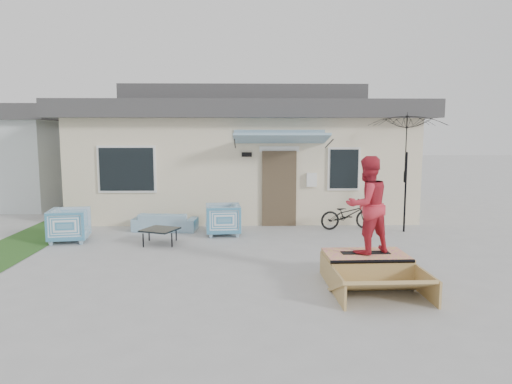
{
  "coord_description": "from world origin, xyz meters",
  "views": [
    {
      "loc": [
        0.09,
        -8.38,
        2.6
      ],
      "look_at": [
        0.3,
        1.8,
        1.3
      ],
      "focal_mm": 32.69,
      "sensor_mm": 36.0,
      "label": 1
    }
  ],
  "objects_px": {
    "bicycle": "(348,212)",
    "patio_umbrella": "(406,166)",
    "skateboard": "(366,252)",
    "coffee_table": "(160,236)",
    "armchair_right": "(223,218)",
    "skater": "(367,203)",
    "skate_ramp": "(366,267)",
    "armchair_left": "(69,223)",
    "loveseat": "(165,218)"
  },
  "relations": [
    {
      "from": "bicycle",
      "to": "patio_umbrella",
      "type": "distance_m",
      "value": 1.94
    },
    {
      "from": "patio_umbrella",
      "to": "skateboard",
      "type": "bearing_deg",
      "value": -117.2
    },
    {
      "from": "patio_umbrella",
      "to": "skateboard",
      "type": "height_order",
      "value": "patio_umbrella"
    },
    {
      "from": "coffee_table",
      "to": "armchair_right",
      "type": "bearing_deg",
      "value": 33.7
    },
    {
      "from": "armchair_right",
      "to": "skater",
      "type": "xyz_separation_m",
      "value": [
        2.71,
        -3.71,
        0.94
      ]
    },
    {
      "from": "skate_ramp",
      "to": "skateboard",
      "type": "relative_size",
      "value": 2.22
    },
    {
      "from": "armchair_right",
      "to": "skater",
      "type": "relative_size",
      "value": 0.52
    },
    {
      "from": "armchair_left",
      "to": "skate_ramp",
      "type": "relative_size",
      "value": 0.47
    },
    {
      "from": "bicycle",
      "to": "skateboard",
      "type": "distance_m",
      "value": 4.4
    },
    {
      "from": "skateboard",
      "to": "skater",
      "type": "distance_m",
      "value": 0.88
    },
    {
      "from": "armchair_right",
      "to": "patio_umbrella",
      "type": "bearing_deg",
      "value": 88.05
    },
    {
      "from": "coffee_table",
      "to": "bicycle",
      "type": "height_order",
      "value": "bicycle"
    },
    {
      "from": "bicycle",
      "to": "patio_umbrella",
      "type": "height_order",
      "value": "patio_umbrella"
    },
    {
      "from": "armchair_left",
      "to": "skater",
      "type": "xyz_separation_m",
      "value": [
        6.35,
        -3.03,
        0.94
      ]
    },
    {
      "from": "skateboard",
      "to": "skate_ramp",
      "type": "bearing_deg",
      "value": -90.2
    },
    {
      "from": "bicycle",
      "to": "skater",
      "type": "bearing_deg",
      "value": 162.23
    },
    {
      "from": "armchair_left",
      "to": "skateboard",
      "type": "height_order",
      "value": "armchair_left"
    },
    {
      "from": "armchair_right",
      "to": "coffee_table",
      "type": "bearing_deg",
      "value": -61.74
    },
    {
      "from": "coffee_table",
      "to": "skateboard",
      "type": "xyz_separation_m",
      "value": [
        4.14,
        -2.76,
        0.32
      ]
    },
    {
      "from": "loveseat",
      "to": "coffee_table",
      "type": "relative_size",
      "value": 2.3
    },
    {
      "from": "armchair_right",
      "to": "skateboard",
      "type": "xyz_separation_m",
      "value": [
        2.71,
        -3.71,
        0.06
      ]
    },
    {
      "from": "patio_umbrella",
      "to": "skater",
      "type": "bearing_deg",
      "value": -117.2
    },
    {
      "from": "skateboard",
      "to": "skater",
      "type": "bearing_deg",
      "value": 0.0
    },
    {
      "from": "bicycle",
      "to": "skate_ramp",
      "type": "relative_size",
      "value": 0.8
    },
    {
      "from": "bicycle",
      "to": "patio_umbrella",
      "type": "relative_size",
      "value": 0.63
    },
    {
      "from": "bicycle",
      "to": "skate_ramp",
      "type": "xyz_separation_m",
      "value": [
        -0.62,
        -4.4,
        -0.25
      ]
    },
    {
      "from": "skater",
      "to": "bicycle",
      "type": "bearing_deg",
      "value": -121.95
    },
    {
      "from": "coffee_table",
      "to": "skate_ramp",
      "type": "distance_m",
      "value": 5.0
    },
    {
      "from": "armchair_left",
      "to": "coffee_table",
      "type": "height_order",
      "value": "armchair_left"
    },
    {
      "from": "armchair_left",
      "to": "bicycle",
      "type": "height_order",
      "value": "bicycle"
    },
    {
      "from": "patio_umbrella",
      "to": "loveseat",
      "type": "bearing_deg",
      "value": 177.61
    },
    {
      "from": "coffee_table",
      "to": "bicycle",
      "type": "bearing_deg",
      "value": 18.49
    },
    {
      "from": "loveseat",
      "to": "coffee_table",
      "type": "height_order",
      "value": "loveseat"
    },
    {
      "from": "skate_ramp",
      "to": "coffee_table",
      "type": "bearing_deg",
      "value": 144.18
    },
    {
      "from": "loveseat",
      "to": "patio_umbrella",
      "type": "height_order",
      "value": "patio_umbrella"
    },
    {
      "from": "coffee_table",
      "to": "bicycle",
      "type": "relative_size",
      "value": 0.48
    },
    {
      "from": "loveseat",
      "to": "skateboard",
      "type": "bearing_deg",
      "value": 140.8
    },
    {
      "from": "coffee_table",
      "to": "skate_ramp",
      "type": "height_order",
      "value": "skate_ramp"
    },
    {
      "from": "coffee_table",
      "to": "skateboard",
      "type": "height_order",
      "value": "skateboard"
    },
    {
      "from": "skate_ramp",
      "to": "skater",
      "type": "xyz_separation_m",
      "value": [
        -0.0,
        0.05,
        1.14
      ]
    },
    {
      "from": "armchair_right",
      "to": "patio_umbrella",
      "type": "height_order",
      "value": "patio_umbrella"
    },
    {
      "from": "patio_umbrella",
      "to": "skate_ramp",
      "type": "height_order",
      "value": "patio_umbrella"
    },
    {
      "from": "armchair_right",
      "to": "skate_ramp",
      "type": "height_order",
      "value": "armchair_right"
    },
    {
      "from": "skate_ramp",
      "to": "patio_umbrella",
      "type": "bearing_deg",
      "value": 61.36
    },
    {
      "from": "patio_umbrella",
      "to": "skateboard",
      "type": "distance_m",
      "value": 4.67
    },
    {
      "from": "armchair_left",
      "to": "bicycle",
      "type": "bearing_deg",
      "value": -88.11
    },
    {
      "from": "armchair_right",
      "to": "bicycle",
      "type": "xyz_separation_m",
      "value": [
        3.34,
        0.64,
        0.04
      ]
    },
    {
      "from": "loveseat",
      "to": "armchair_right",
      "type": "relative_size",
      "value": 1.9
    },
    {
      "from": "loveseat",
      "to": "armchair_left",
      "type": "height_order",
      "value": "armchair_left"
    },
    {
      "from": "armchair_left",
      "to": "skateboard",
      "type": "xyz_separation_m",
      "value": [
        6.35,
        -3.03,
        0.05
      ]
    }
  ]
}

